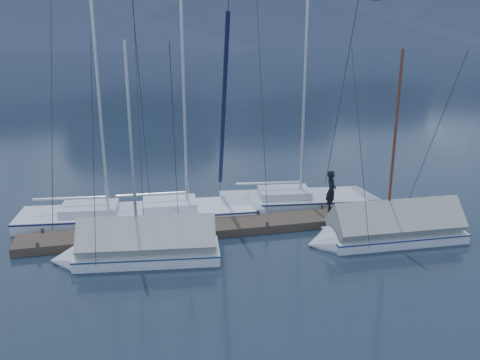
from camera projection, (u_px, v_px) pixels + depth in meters
name	position (u px, v px, depth m)	size (l,w,h in m)	color
ground	(252.00, 249.00, 19.74)	(1000.00, 1000.00, 0.00)	black
dock	(240.00, 227.00, 21.57)	(18.00, 1.50, 0.54)	#382D23
mooring_posts	(228.00, 223.00, 21.39)	(15.12, 1.52, 0.35)	#382D23
sailboat_open_left	(122.00, 218.00, 22.38)	(8.16, 3.48, 10.52)	silver
sailboat_open_mid	(200.00, 213.00, 23.02)	(8.06, 3.41, 10.49)	white
sailboat_open_right	(312.00, 201.00, 24.48)	(8.19, 3.52, 10.54)	silver
sailboat_covered_near	(383.00, 231.00, 20.34)	(6.50, 2.78, 8.36)	silver
sailboat_covered_far	(135.00, 249.00, 18.70)	(6.36, 2.79, 8.66)	silver
person	(331.00, 191.00, 22.60)	(0.67, 0.44, 1.85)	black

